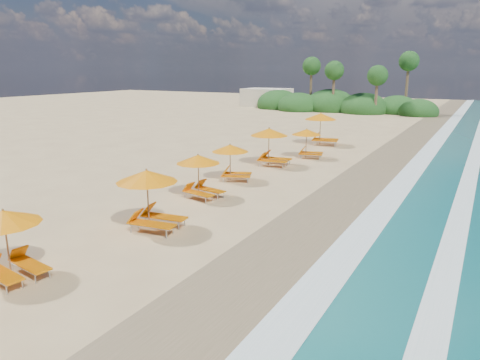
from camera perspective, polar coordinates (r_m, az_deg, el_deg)
name	(u,v)px	position (r m, az deg, el deg)	size (l,w,h in m)	color
ground	(240,207)	(19.53, 0.00, -3.42)	(160.00, 160.00, 0.00)	tan
wet_sand	(328,221)	(18.02, 11.22, -5.20)	(4.00, 160.00, 0.01)	#8C7553
surf_foam	(400,233)	(17.44, 19.72, -6.36)	(4.00, 160.00, 0.01)	white
station_2	(9,240)	(14.29, -27.40, -6.83)	(2.43, 2.30, 2.07)	olive
station_3	(152,196)	(16.82, -11.20, -1.97)	(2.72, 2.57, 2.32)	olive
station_4	(201,173)	(20.70, -5.02, 0.86)	(2.46, 2.35, 2.06)	olive
station_5	(233,160)	(23.86, -0.90, 2.59)	(2.61, 2.58, 2.00)	olive
station_6	(272,144)	(27.68, 4.07, 4.59)	(2.72, 2.56, 2.36)	olive
station_7	(309,141)	(30.36, 8.76, 4.90)	(2.47, 2.39, 1.99)	olive
station_8	(323,127)	(35.84, 10.54, 6.71)	(3.10, 2.98, 2.54)	olive
treeline	(336,104)	(64.82, 12.22, 9.45)	(25.80, 8.80, 9.74)	#163D14
beach_building	(267,98)	(71.53, 3.44, 10.47)	(7.00, 5.00, 2.80)	beige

